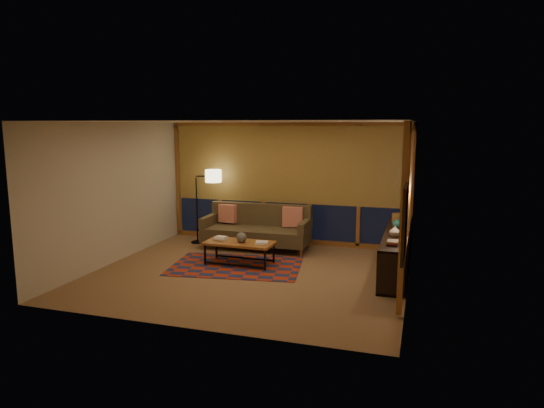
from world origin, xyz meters
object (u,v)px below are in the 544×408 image
(coffee_table, at_px, (240,253))
(floor_lamp, at_px, (197,206))
(bookshelf, at_px, (395,252))
(sofa, at_px, (256,228))

(coffee_table, bearing_deg, floor_lamp, 140.54)
(bookshelf, bearing_deg, floor_lamp, 168.64)
(coffee_table, bearing_deg, sofa, 95.32)
(coffee_table, xyz_separation_m, bookshelf, (2.86, 0.45, 0.14))
(coffee_table, height_order, floor_lamp, floor_lamp)
(coffee_table, distance_m, bookshelf, 2.90)
(sofa, relative_size, floor_lamp, 1.36)
(sofa, height_order, floor_lamp, floor_lamp)
(floor_lamp, relative_size, bookshelf, 0.57)
(sofa, distance_m, floor_lamp, 1.51)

